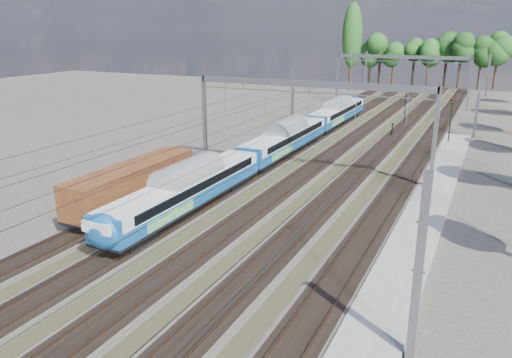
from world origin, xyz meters
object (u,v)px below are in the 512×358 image
at_px(emu_train, 285,136).
at_px(worker, 393,130).
at_px(freight_boxcar, 133,183).
at_px(signal_far, 451,115).
at_px(signal_near, 406,99).

xyz_separation_m(emu_train, worker, (8.63, 16.08, -1.51)).
distance_m(freight_boxcar, signal_far, 40.13).
distance_m(worker, signal_near, 10.24).
relative_size(emu_train, signal_near, 10.38).
height_order(emu_train, freight_boxcar, emu_train).
xyz_separation_m(emu_train, signal_near, (8.43, 25.96, 1.20)).
relative_size(freight_boxcar, worker, 7.49).
xyz_separation_m(emu_train, signal_far, (15.69, 14.50, 1.19)).
relative_size(signal_near, signal_far, 1.00).
bearing_deg(worker, signal_near, -16.67).
bearing_deg(worker, signal_far, -120.41).
xyz_separation_m(freight_boxcar, signal_far, (20.19, 34.65, 1.52)).
distance_m(worker, signal_far, 7.73).
bearing_deg(signal_far, signal_near, 134.46).
bearing_deg(emu_train, signal_far, 42.74).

